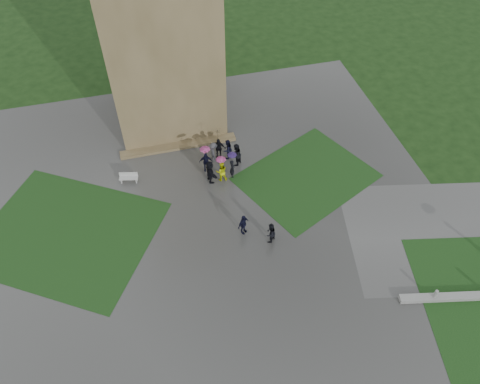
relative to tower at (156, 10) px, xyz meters
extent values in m
plane|color=black|center=(0.00, -15.00, -9.00)|extent=(120.00, 120.00, 0.00)
cube|color=#363633|center=(0.00, -13.00, -8.99)|extent=(34.00, 34.00, 0.02)
cube|color=#143412|center=(-8.50, -11.00, -8.97)|extent=(14.10, 13.46, 0.01)
cube|color=#143412|center=(8.50, -10.00, -8.97)|extent=(11.12, 10.15, 0.01)
cube|color=brown|center=(0.00, 0.00, 0.00)|extent=(8.00, 8.00, 18.00)
cube|color=brown|center=(0.00, -4.40, -8.87)|extent=(9.00, 0.80, 0.22)
cylinder|color=gray|center=(12.26, -21.31, -8.55)|extent=(0.20, 0.20, 0.90)
cube|color=#B6B6B1|center=(-4.08, -7.23, -8.59)|extent=(1.39, 0.69, 0.05)
cube|color=#B6B6B1|center=(-4.60, -7.12, -8.79)|extent=(0.15, 0.36, 0.37)
cube|color=#B6B6B1|center=(-3.56, -7.35, -8.79)|extent=(0.15, 0.36, 0.37)
cube|color=#B6B6B1|center=(-4.04, -7.04, -8.38)|extent=(1.31, 0.34, 0.36)
imported|color=black|center=(3.87, -7.37, -8.03)|extent=(1.01, 1.04, 1.90)
imported|color=black|center=(3.41, -6.52, -8.14)|extent=(0.93, 0.86, 1.67)
imported|color=black|center=(2.78, -6.25, -8.11)|extent=(1.14, 0.83, 1.74)
imported|color=#3F3F44|center=(2.36, -6.52, -8.16)|extent=(0.56, 1.07, 1.65)
imported|color=black|center=(1.57, -7.43, -8.16)|extent=(1.04, 0.70, 1.65)
imported|color=black|center=(1.65, -8.60, -8.06)|extent=(0.80, 1.76, 1.84)
imported|color=#C8D70C|center=(2.45, -8.67, -8.14)|extent=(0.85, 0.52, 1.69)
imported|color=black|center=(3.29, -8.53, -8.21)|extent=(0.39, 0.57, 1.55)
imported|color=#E960B6|center=(2.45, -8.67, -7.09)|extent=(0.69, 0.69, 0.60)
imported|color=#553695|center=(3.29, -8.53, -6.96)|extent=(0.65, 0.65, 0.57)
imported|color=black|center=(2.78, -6.25, -6.84)|extent=(0.98, 0.98, 0.90)
imported|color=#E960B6|center=(1.57, -7.43, -7.03)|extent=(0.72, 0.72, 0.63)
imported|color=black|center=(2.74, -13.73, -8.17)|extent=(1.08, 0.98, 1.61)
imported|color=black|center=(4.24, -14.84, -8.18)|extent=(0.88, 0.83, 1.60)
camera|label=1|loc=(-2.18, -31.93, 15.51)|focal=35.00mm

